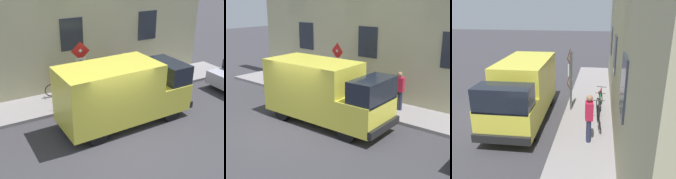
# 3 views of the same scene
# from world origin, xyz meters

# --- Properties ---
(ground_plane) EXTENTS (80.00, 80.00, 0.00)m
(ground_plane) POSITION_xyz_m (0.00, 0.00, 0.00)
(ground_plane) COLOR #3A383E
(sidewalk_slab) EXTENTS (2.10, 17.38, 0.14)m
(sidewalk_slab) POSITION_xyz_m (3.59, 0.00, 0.07)
(sidewalk_slab) COLOR gray
(sidewalk_slab) RESTS_ON ground_plane
(building_facade) EXTENTS (0.75, 15.38, 8.88)m
(building_facade) POSITION_xyz_m (4.99, 0.00, 4.44)
(building_facade) COLOR #B3AF87
(building_facade) RESTS_ON ground_plane
(sign_post_stacked) EXTENTS (0.19, 0.55, 2.73)m
(sign_post_stacked) POSITION_xyz_m (2.74, 0.37, 1.85)
(sign_post_stacked) COLOR #474C47
(sign_post_stacked) RESTS_ON sidewalk_slab
(delivery_van) EXTENTS (2.16, 5.39, 2.50)m
(delivery_van) POSITION_xyz_m (0.84, -0.55, 1.33)
(delivery_van) COLOR yellow
(delivery_van) RESTS_ON ground_plane
(bicycle_black) EXTENTS (0.46, 1.72, 0.89)m
(bicycle_black) POSITION_xyz_m (4.09, -1.05, 0.51)
(bicycle_black) COLOR black
(bicycle_black) RESTS_ON sidewalk_slab
(bicycle_green) EXTENTS (0.46, 1.71, 0.89)m
(bicycle_green) POSITION_xyz_m (4.09, -0.14, 0.51)
(bicycle_green) COLOR black
(bicycle_green) RESTS_ON sidewalk_slab
(bicycle_red) EXTENTS (0.46, 1.71, 0.89)m
(bicycle_red) POSITION_xyz_m (4.09, 0.78, 0.51)
(bicycle_red) COLOR black
(bicycle_red) RESTS_ON sidewalk_slab
(pedestrian) EXTENTS (0.30, 0.43, 1.72)m
(pedestrian) POSITION_xyz_m (3.75, -2.30, 1.07)
(pedestrian) COLOR #262B47
(pedestrian) RESTS_ON sidewalk_slab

